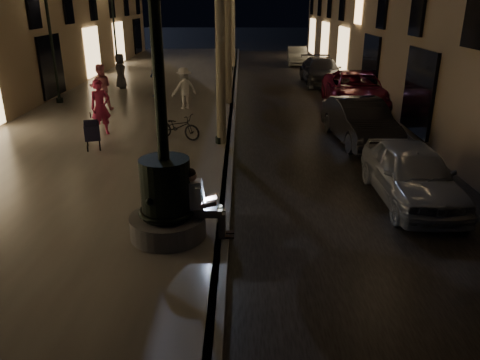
{
  "coord_description": "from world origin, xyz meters",
  "views": [
    {
      "loc": [
        0.36,
        -5.75,
        4.31
      ],
      "look_at": [
        0.33,
        3.0,
        0.92
      ],
      "focal_mm": 35.0,
      "sensor_mm": 36.0,
      "label": 1
    }
  ],
  "objects_px": {
    "fountain_lamppost": "(165,185)",
    "seated_man_laptop": "(200,201)",
    "stroller": "(92,131)",
    "car_front": "(412,174)",
    "lamp_curb_b": "(227,25)",
    "pedestrian_red": "(101,107)",
    "car_third": "(356,90)",
    "car_rear": "(321,71)",
    "pedestrian_pink": "(101,87)",
    "bicycle": "(178,127)",
    "lamp_left_c": "(113,18)",
    "pedestrian_dark": "(120,71)",
    "lamp_curb_a": "(218,40)",
    "lamp_left_b": "(50,28)",
    "car_second": "(360,121)",
    "lamp_curb_c": "(231,18)",
    "pedestrian_white": "(184,88)",
    "car_fifth": "(297,56)",
    "pedestrian_blue": "(157,78)",
    "lamp_curb_d": "(233,15)"
  },
  "relations": [
    {
      "from": "pedestrian_pink",
      "to": "bicycle",
      "type": "height_order",
      "value": "pedestrian_pink"
    },
    {
      "from": "pedestrian_white",
      "to": "car_second",
      "type": "bearing_deg",
      "value": 113.18
    },
    {
      "from": "lamp_curb_d",
      "to": "car_third",
      "type": "distance_m",
      "value": 18.97
    },
    {
      "from": "lamp_left_b",
      "to": "pedestrian_red",
      "type": "distance_m",
      "value": 6.32
    },
    {
      "from": "fountain_lamppost",
      "to": "pedestrian_red",
      "type": "height_order",
      "value": "fountain_lamppost"
    },
    {
      "from": "lamp_curb_c",
      "to": "pedestrian_red",
      "type": "bearing_deg",
      "value": -104.45
    },
    {
      "from": "stroller",
      "to": "pedestrian_dark",
      "type": "xyz_separation_m",
      "value": [
        -1.58,
        10.05,
        0.31
      ]
    },
    {
      "from": "stroller",
      "to": "pedestrian_dark",
      "type": "distance_m",
      "value": 10.18
    },
    {
      "from": "car_second",
      "to": "pedestrian_dark",
      "type": "relative_size",
      "value": 2.5
    },
    {
      "from": "lamp_curb_a",
      "to": "lamp_curb_d",
      "type": "relative_size",
      "value": 1.0
    },
    {
      "from": "lamp_curb_d",
      "to": "lamp_left_b",
      "type": "height_order",
      "value": "same"
    },
    {
      "from": "lamp_curb_b",
      "to": "pedestrian_red",
      "type": "relative_size",
      "value": 2.72
    },
    {
      "from": "stroller",
      "to": "lamp_curb_a",
      "type": "bearing_deg",
      "value": -8.45
    },
    {
      "from": "lamp_curb_b",
      "to": "stroller",
      "type": "xyz_separation_m",
      "value": [
        -3.7,
        -8.58,
        -2.51
      ]
    },
    {
      "from": "car_second",
      "to": "pedestrian_pink",
      "type": "height_order",
      "value": "pedestrian_pink"
    },
    {
      "from": "stroller",
      "to": "car_front",
      "type": "distance_m",
      "value": 8.84
    },
    {
      "from": "car_second",
      "to": "fountain_lamppost",
      "type": "bearing_deg",
      "value": -132.41
    },
    {
      "from": "seated_man_laptop",
      "to": "lamp_curb_d",
      "type": "height_order",
      "value": "lamp_curb_d"
    },
    {
      "from": "car_second",
      "to": "pedestrian_blue",
      "type": "height_order",
      "value": "pedestrian_blue"
    },
    {
      "from": "lamp_left_b",
      "to": "bicycle",
      "type": "height_order",
      "value": "lamp_left_b"
    },
    {
      "from": "bicycle",
      "to": "seated_man_laptop",
      "type": "bearing_deg",
      "value": -146.77
    },
    {
      "from": "lamp_left_c",
      "to": "car_rear",
      "type": "distance_m",
      "value": 12.99
    },
    {
      "from": "car_second",
      "to": "pedestrian_red",
      "type": "relative_size",
      "value": 2.35
    },
    {
      "from": "fountain_lamppost",
      "to": "seated_man_laptop",
      "type": "distance_m",
      "value": 0.69
    },
    {
      "from": "stroller",
      "to": "car_front",
      "type": "bearing_deg",
      "value": -39.45
    },
    {
      "from": "lamp_curb_a",
      "to": "car_third",
      "type": "distance_m",
      "value": 8.53
    },
    {
      "from": "lamp_curb_b",
      "to": "pedestrian_red",
      "type": "distance_m",
      "value": 8.27
    },
    {
      "from": "stroller",
      "to": "car_front",
      "type": "xyz_separation_m",
      "value": [
        8.18,
        -3.33,
        -0.06
      ]
    },
    {
      "from": "lamp_left_c",
      "to": "pedestrian_dark",
      "type": "height_order",
      "value": "lamp_left_c"
    },
    {
      "from": "car_second",
      "to": "car_third",
      "type": "bearing_deg",
      "value": 73.0
    },
    {
      "from": "car_fifth",
      "to": "pedestrian_red",
      "type": "bearing_deg",
      "value": -110.62
    },
    {
      "from": "fountain_lamppost",
      "to": "car_fifth",
      "type": "relative_size",
      "value": 1.4
    },
    {
      "from": "car_rear",
      "to": "lamp_left_b",
      "type": "bearing_deg",
      "value": -154.98
    },
    {
      "from": "car_third",
      "to": "car_rear",
      "type": "relative_size",
      "value": 1.13
    },
    {
      "from": "seated_man_laptop",
      "to": "lamp_left_c",
      "type": "bearing_deg",
      "value": 107.68
    },
    {
      "from": "car_front",
      "to": "stroller",
      "type": "bearing_deg",
      "value": 157.5
    },
    {
      "from": "lamp_curb_b",
      "to": "lamp_curb_d",
      "type": "height_order",
      "value": "same"
    },
    {
      "from": "pedestrian_red",
      "to": "car_front",
      "type": "bearing_deg",
      "value": -64.96
    },
    {
      "from": "lamp_curb_c",
      "to": "lamp_curb_b",
      "type": "bearing_deg",
      "value": -90.0
    },
    {
      "from": "lamp_curb_b",
      "to": "lamp_left_c",
      "type": "bearing_deg",
      "value": 131.59
    },
    {
      "from": "bicycle",
      "to": "car_front",
      "type": "bearing_deg",
      "value": -104.56
    },
    {
      "from": "seated_man_laptop",
      "to": "pedestrian_blue",
      "type": "xyz_separation_m",
      "value": [
        -3.04,
        13.28,
        0.14
      ]
    },
    {
      "from": "car_fifth",
      "to": "pedestrian_dark",
      "type": "height_order",
      "value": "pedestrian_dark"
    },
    {
      "from": "lamp_left_b",
      "to": "car_second",
      "type": "height_order",
      "value": "lamp_left_b"
    },
    {
      "from": "lamp_curb_a",
      "to": "car_fifth",
      "type": "relative_size",
      "value": 1.29
    },
    {
      "from": "stroller",
      "to": "car_third",
      "type": "relative_size",
      "value": 0.19
    },
    {
      "from": "pedestrian_pink",
      "to": "bicycle",
      "type": "relative_size",
      "value": 1.18
    },
    {
      "from": "pedestrian_white",
      "to": "bicycle",
      "type": "xyz_separation_m",
      "value": [
        0.29,
        -4.41,
        -0.42
      ]
    },
    {
      "from": "lamp_left_b",
      "to": "stroller",
      "type": "height_order",
      "value": "lamp_left_b"
    },
    {
      "from": "car_rear",
      "to": "pedestrian_red",
      "type": "xyz_separation_m",
      "value": [
        -8.83,
        -10.9,
        0.4
      ]
    }
  ]
}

